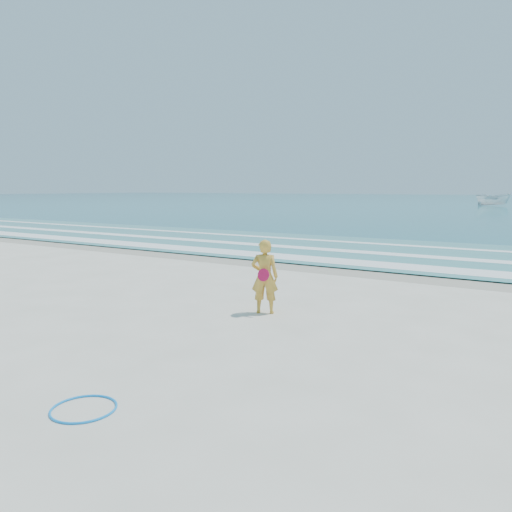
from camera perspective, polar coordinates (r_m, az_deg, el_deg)
The scene contains 9 objects.
ground at distance 9.68m, azimuth -15.36°, elevation -8.40°, with size 400.00×400.00×0.00m, color silver.
wet_sand at distance 16.94m, azimuth 7.67°, elevation -1.29°, with size 400.00×2.40×0.00m, color #B2A893.
shallow at distance 21.54m, azimuth 13.22°, elevation 0.62°, with size 400.00×10.00×0.01m, color #59B7AD.
foam_near at distance 18.11m, azimuth 9.39°, elevation -0.57°, with size 400.00×1.40×0.01m, color white.
foam_mid at distance 20.79m, azimuth 12.50°, elevation 0.42°, with size 400.00×0.90×0.01m, color white.
foam_far at distance 23.90m, azimuth 15.18°, elevation 1.27°, with size 400.00×0.60×0.01m, color white.
hoop at distance 6.62m, azimuth -19.09°, elevation -16.16°, with size 0.79×0.79×0.03m, color #0D89EC.
boat at distance 81.58m, azimuth 25.47°, elevation 5.85°, with size 1.81×4.81×1.86m, color white.
woman at distance 10.57m, azimuth 0.99°, elevation -2.36°, with size 0.68×0.58×1.58m.
Camera 1 is at (6.92, -6.23, 2.65)m, focal length 35.00 mm.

